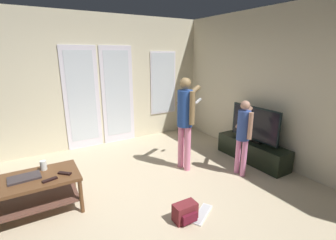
{
  "coord_description": "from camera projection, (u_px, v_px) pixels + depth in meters",
  "views": [
    {
      "loc": [
        -0.98,
        -2.47,
        1.97
      ],
      "look_at": [
        0.75,
        0.44,
        1.03
      ],
      "focal_mm": 25.93,
      "sensor_mm": 36.0,
      "label": 1
    }
  ],
  "objects": [
    {
      "name": "ground_plane",
      "position": [
        135.0,
        215.0,
        3.06
      ],
      "size": [
        5.71,
        5.45,
        0.02
      ],
      "primitive_type": "cube",
      "color": "beige"
    },
    {
      "name": "wall_back_with_doors",
      "position": [
        84.0,
        84.0,
        4.97
      ],
      "size": [
        5.71,
        0.09,
        2.77
      ],
      "color": "beige",
      "rests_on": "ground_plane"
    },
    {
      "name": "wall_right_plain",
      "position": [
        287.0,
        89.0,
        4.08
      ],
      "size": [
        0.06,
        5.45,
        2.74
      ],
      "color": "beige",
      "rests_on": "ground_plane"
    },
    {
      "name": "coffee_table",
      "position": [
        36.0,
        187.0,
        3.01
      ],
      "size": [
        1.03,
        0.62,
        0.49
      ],
      "color": "brown",
      "rests_on": "ground_plane"
    },
    {
      "name": "tv_stand",
      "position": [
        252.0,
        151.0,
        4.54
      ],
      "size": [
        0.4,
        1.41,
        0.38
      ],
      "color": "black",
      "rests_on": "ground_plane"
    },
    {
      "name": "flat_screen_tv",
      "position": [
        255.0,
        124.0,
        4.4
      ],
      "size": [
        0.08,
        1.03,
        0.65
      ],
      "color": "black",
      "rests_on": "tv_stand"
    },
    {
      "name": "person_adult",
      "position": [
        185.0,
        116.0,
        4.04
      ],
      "size": [
        0.65,
        0.49,
        1.59
      ],
      "color": "pink",
      "rests_on": "ground_plane"
    },
    {
      "name": "person_child",
      "position": [
        243.0,
        131.0,
        3.88
      ],
      "size": [
        0.45,
        0.34,
        1.25
      ],
      "color": "pink",
      "rests_on": "ground_plane"
    },
    {
      "name": "backpack",
      "position": [
        185.0,
        212.0,
        2.92
      ],
      "size": [
        0.29,
        0.2,
        0.23
      ],
      "color": "maroon",
      "rests_on": "ground_plane"
    },
    {
      "name": "loose_keyboard",
      "position": [
        202.0,
        214.0,
        3.05
      ],
      "size": [
        0.44,
        0.34,
        0.02
      ],
      "color": "white",
      "rests_on": "ground_plane"
    },
    {
      "name": "laptop_closed",
      "position": [
        24.0,
        178.0,
        2.94
      ],
      "size": [
        0.37,
        0.24,
        0.03
      ],
      "primitive_type": "cube",
      "rotation": [
        0.0,
        0.0,
        0.07
      ],
      "color": "#372F32",
      "rests_on": "coffee_table"
    },
    {
      "name": "cup_near_edge",
      "position": [
        43.0,
        165.0,
        3.16
      ],
      "size": [
        0.08,
        0.08,
        0.12
      ],
      "primitive_type": "cylinder",
      "color": "white",
      "rests_on": "coffee_table"
    },
    {
      "name": "tv_remote_black",
      "position": [
        65.0,
        173.0,
        3.05
      ],
      "size": [
        0.16,
        0.15,
        0.02
      ],
      "primitive_type": "cube",
      "rotation": [
        0.0,
        0.0,
        -0.76
      ],
      "color": "black",
      "rests_on": "coffee_table"
    },
    {
      "name": "dvd_remote_slim",
      "position": [
        50.0,
        180.0,
        2.9
      ],
      "size": [
        0.18,
        0.09,
        0.02
      ],
      "primitive_type": "cube",
      "rotation": [
        0.0,
        0.0,
        0.27
      ],
      "color": "black",
      "rests_on": "coffee_table"
    }
  ]
}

